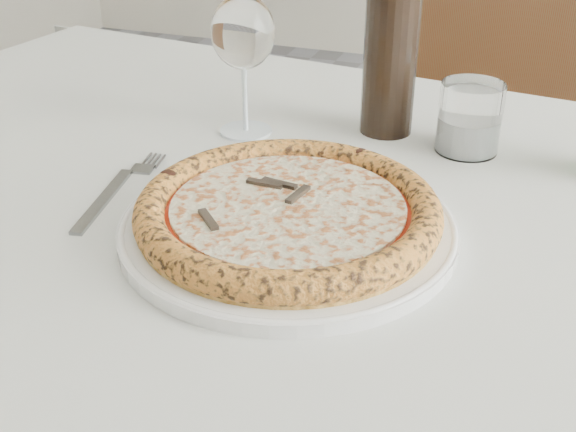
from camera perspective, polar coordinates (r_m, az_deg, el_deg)
name	(u,v)px	position (r m, az deg, el deg)	size (l,w,h in m)	color
dining_table	(317,254)	(0.86, 2.28, -3.00)	(1.61, 1.07, 0.76)	brown
chair_far	(458,133)	(1.60, 13.31, 6.43)	(0.51, 0.51, 0.93)	brown
plate	(288,226)	(0.74, 0.00, -0.76)	(0.34, 0.34, 0.02)	white
pizza	(288,211)	(0.73, 0.00, 0.44)	(0.31, 0.31, 0.03)	#E8AC4F
fork	(116,190)	(0.84, -13.44, 2.01)	(0.04, 0.21, 0.00)	gray
wine_glass	(243,36)	(0.94, -3.58, 14.04)	(0.08, 0.08, 0.18)	white
tumbler	(469,122)	(0.94, 14.11, 7.18)	(0.08, 0.08, 0.09)	white
wine_bottle	(391,42)	(0.96, 8.17, 13.45)	(0.07, 0.07, 0.28)	black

